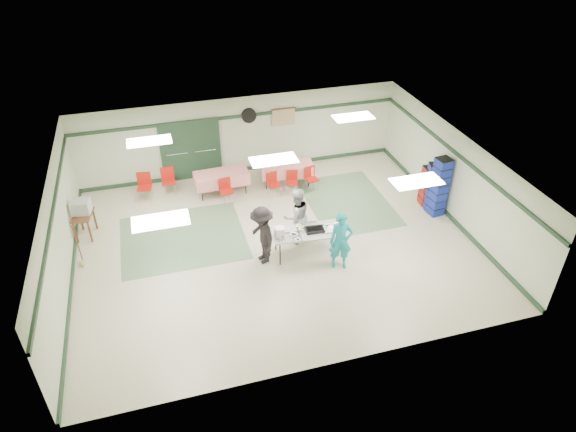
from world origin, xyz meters
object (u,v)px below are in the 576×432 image
object	(u,v)px
volunteer_teal	(341,241)
broom	(77,244)
volunteer_dark	(262,235)
crate_stack_blue_a	(439,187)
office_printer	(81,207)
chair_a	(292,179)
printer_table	(83,218)
chair_b	(273,182)
dining_table_b	(222,178)
chair_d	(226,188)
volunteer_grey	(296,216)
serving_table	(310,232)
chair_c	(311,176)
chair_loose_b	(144,184)
crate_stack_blue_b	(433,187)
dining_table_a	(287,169)
crate_stack_red	(428,186)
chair_loose_a	(168,178)

from	to	relation	value
volunteer_teal	broom	size ratio (longest dim) A/B	1.27
volunteer_dark	volunteer_teal	bearing A→B (deg)	58.28
crate_stack_blue_a	office_printer	distance (m)	10.46
chair_a	printer_table	size ratio (longest dim) A/B	0.92
chair_b	broom	distance (m)	6.20
broom	printer_table	bearing A→B (deg)	101.19
volunteer_dark	printer_table	xyz separation A→B (m)	(-4.64, 2.53, -0.23)
dining_table_b	chair_b	bearing A→B (deg)	-22.91
volunteer_dark	chair_d	xyz separation A→B (m)	(-0.41, 3.24, -0.34)
office_printer	broom	bearing A→B (deg)	-83.44
volunteer_grey	broom	size ratio (longest dim) A/B	1.29
serving_table	crate_stack_blue_a	distance (m)	4.42
chair_c	chair_loose_b	bearing A→B (deg)	159.92
crate_stack_blue_b	broom	distance (m)	10.38
dining_table_a	crate_stack_red	world-z (taller)	crate_stack_red
crate_stack_red	crate_stack_blue_a	bearing A→B (deg)	-90.00
dining_table_a	dining_table_b	xyz separation A→B (m)	(-2.20, -0.00, 0.00)
chair_d	printer_table	xyz separation A→B (m)	(-4.23, -0.71, 0.11)
chair_c	crate_stack_red	xyz separation A→B (m)	(3.24, -1.87, 0.15)
volunteer_grey	dining_table_b	bearing A→B (deg)	-76.16
volunteer_dark	chair_c	world-z (taller)	volunteer_dark
serving_table	dining_table_a	distance (m)	3.88
serving_table	chair_a	size ratio (longest dim) A/B	2.73
volunteer_grey	dining_table_a	size ratio (longest dim) A/B	0.95
office_printer	chair_c	bearing A→B (deg)	14.70
chair_a	crate_stack_blue_a	bearing A→B (deg)	-18.69
volunteer_teal	chair_b	xyz separation A→B (m)	(-0.77, 4.03, -0.35)
chair_loose_a	volunteer_dark	bearing A→B (deg)	-63.59
chair_b	crate_stack_blue_b	size ratio (longest dim) A/B	0.52
serving_table	printer_table	size ratio (longest dim) A/B	2.50
chair_b	chair_loose_a	size ratio (longest dim) A/B	0.87
volunteer_grey	dining_table_b	world-z (taller)	volunteer_grey
serving_table	dining_table_b	distance (m)	4.24
office_printer	chair_loose_a	bearing A→B (deg)	43.22
crate_stack_blue_a	printer_table	xyz separation A→B (m)	(-10.30, 1.75, -0.33)
chair_loose_a	chair_d	bearing A→B (deg)	-31.62
broom	crate_stack_red	bearing A→B (deg)	15.57
chair_c	crate_stack_blue_a	xyz separation A→B (m)	(3.24, -2.46, 0.45)
volunteer_teal	crate_stack_red	world-z (taller)	volunteer_teal
serving_table	chair_b	xyz separation A→B (m)	(-0.19, 3.27, -0.24)
chair_c	crate_stack_blue_b	world-z (taller)	crate_stack_blue_b
chair_c	printer_table	world-z (taller)	chair_c
volunteer_teal	volunteer_grey	xyz separation A→B (m)	(-0.78, 1.43, 0.01)
dining_table_b	printer_table	distance (m)	4.39
chair_loose_b	dining_table_a	bearing A→B (deg)	4.69
serving_table	volunteer_grey	size ratio (longest dim) A/B	1.26
volunteer_grey	crate_stack_blue_a	size ratio (longest dim) A/B	0.89
chair_d	crate_stack_blue_a	size ratio (longest dim) A/B	0.44
volunteer_grey	chair_b	bearing A→B (deg)	-102.48
broom	chair_d	bearing A→B (deg)	39.93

